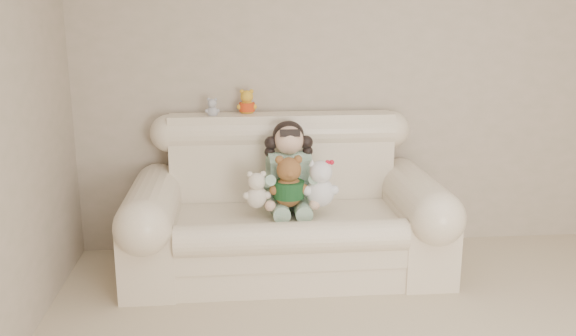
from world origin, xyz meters
The scene contains 8 objects.
wall_back centered at (0.00, 2.50, 1.30)m, with size 4.50×4.50×0.00m, color #BDA896.
sofa centered at (-0.79, 2.00, 0.52)m, with size 2.10×0.95×1.03m, color beige, non-canonical shape.
seated_child centered at (-0.77, 2.08, 0.72)m, with size 0.36×0.44×0.61m, color #2C7448, non-canonical shape.
brown_teddy centered at (-0.79, 1.88, 0.70)m, with size 0.25×0.19×0.39m, color brown, non-canonical shape.
white_cat centered at (-0.58, 1.87, 0.68)m, with size 0.23×0.18×0.37m, color white, non-canonical shape.
cream_teddy centered at (-0.99, 1.88, 0.64)m, with size 0.18×0.14×0.28m, color silver, non-canonical shape.
yellow_mini_bear centered at (-1.03, 2.38, 1.12)m, with size 0.14×0.11×0.22m, color gold, non-canonical shape.
grey_mini_plush centered at (-1.27, 2.33, 1.09)m, with size 0.10×0.08×0.16m, color #B9B8C0, non-canonical shape.
Camera 1 is at (-1.14, -1.84, 1.70)m, focal length 37.95 mm.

